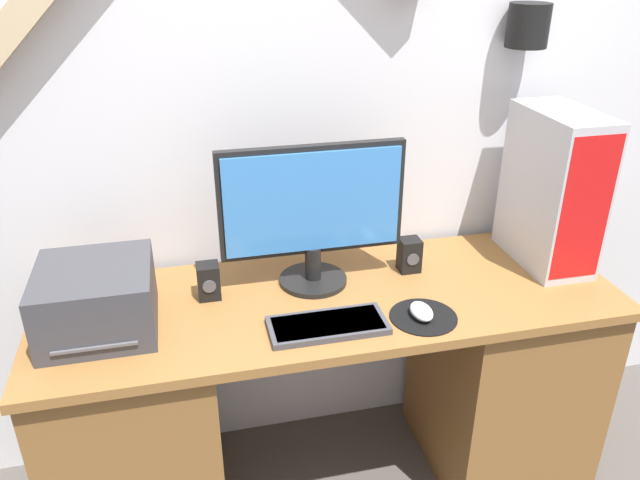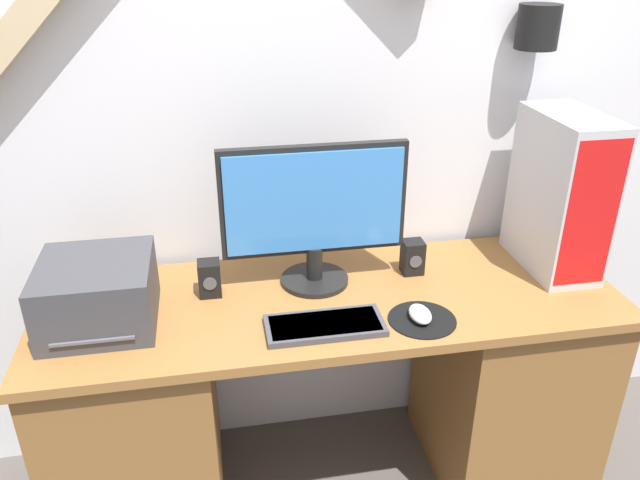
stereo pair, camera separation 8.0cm
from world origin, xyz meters
The scene contains 10 objects.
wall_back centered at (-0.01, 0.65, 1.37)m, with size 6.40×0.18×2.70m.
desk centered at (0.00, 0.30, 0.40)m, with size 1.76×0.60×0.78m.
monitor centered at (-0.04, 0.40, 1.02)m, with size 0.56×0.21×0.45m.
keyboard centered at (-0.05, 0.14, 0.79)m, with size 0.33×0.15×0.02m.
mousepad centered at (0.23, 0.13, 0.78)m, with size 0.20×0.20×0.00m.
mouse centered at (0.22, 0.13, 0.80)m, with size 0.06×0.10×0.03m.
computer_tower centered at (0.75, 0.37, 1.03)m, with size 0.18×0.35×0.51m.
printer centered at (-0.67, 0.28, 0.87)m, with size 0.31×0.32×0.19m.
speaker_left centered at (-0.36, 0.38, 0.83)m, with size 0.07×0.07×0.11m.
speaker_right centered at (0.28, 0.40, 0.83)m, with size 0.07×0.07×0.11m.
Camera 1 is at (-0.41, -1.27, 1.77)m, focal length 35.00 mm.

